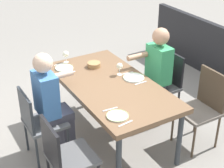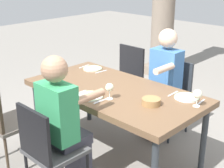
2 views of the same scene
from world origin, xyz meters
name	(u,v)px [view 2 (image 2 of 2)]	position (x,y,z in m)	size (l,w,h in m)	color
ground_plane	(114,155)	(0.00, 0.00, 0.00)	(16.00, 16.00, 0.00)	gray
dining_table	(114,95)	(0.00, 0.00, 0.71)	(1.83, 0.95, 0.78)	brown
chair_west_north	(125,76)	(-0.64, 0.89, 0.54)	(0.44, 0.44, 0.93)	#4F4F50
chair_west_south	(3,118)	(-0.64, -0.90, 0.55)	(0.44, 0.44, 0.96)	#6A6158
chair_mid_north	(170,92)	(0.09, 0.89, 0.51)	(0.44, 0.44, 0.88)	#5B5E61
chair_mid_south	(48,147)	(0.09, -0.89, 0.53)	(0.44, 0.44, 0.91)	#4F4F50
diner_woman_green	(64,122)	(0.09, -0.71, 0.70)	(0.35, 0.50, 1.30)	#3F3F4C
diner_man_white	(162,81)	(0.09, 0.71, 0.70)	(0.35, 0.50, 1.30)	#3F3F4C
plate_0	(93,69)	(-0.64, 0.29, 0.78)	(0.23, 0.23, 0.02)	silver
fork_0	(84,66)	(-0.79, 0.29, 0.78)	(0.02, 0.17, 0.01)	silver
spoon_0	(101,72)	(-0.49, 0.29, 0.78)	(0.02, 0.17, 0.01)	silver
plate_1	(90,96)	(-0.02, -0.31, 0.78)	(0.26, 0.26, 0.02)	white
wine_glass_1	(110,88)	(0.15, -0.21, 0.89)	(0.08, 0.08, 0.16)	white
fork_1	(79,93)	(-0.17, -0.31, 0.78)	(0.02, 0.17, 0.01)	silver
spoon_1	(101,101)	(0.13, -0.31, 0.78)	(0.02, 0.17, 0.01)	silver
plate_2	(186,97)	(0.66, 0.31, 0.78)	(0.23, 0.23, 0.02)	white
wine_glass_2	(198,94)	(0.82, 0.21, 0.89)	(0.08, 0.08, 0.16)	white
fork_2	(173,94)	(0.51, 0.31, 0.78)	(0.02, 0.17, 0.01)	silver
spoon_2	(201,102)	(0.81, 0.31, 0.78)	(0.02, 0.17, 0.01)	silver
bread_basket	(151,102)	(0.51, -0.04, 0.81)	(0.17, 0.17, 0.06)	#9E7547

